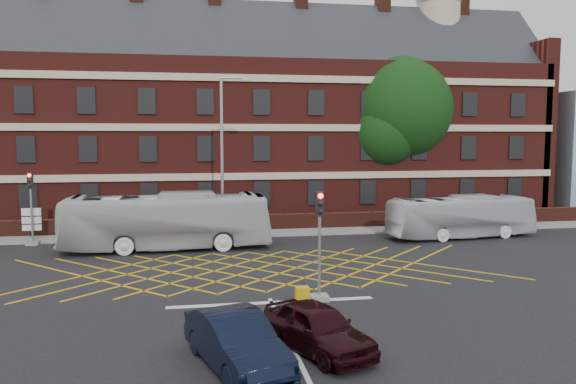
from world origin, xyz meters
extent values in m
plane|color=black|center=(0.00, 0.00, 0.00)|extent=(120.00, 120.00, 0.00)
cube|color=#511914|center=(0.00, 22.00, 6.00)|extent=(50.00, 12.00, 12.00)
cube|color=black|center=(0.00, 22.00, 12.00)|extent=(51.00, 10.61, 10.61)
cube|color=#B7A88C|center=(0.00, 15.92, 7.00)|extent=(50.00, 0.18, 0.50)
cube|color=black|center=(0.00, 15.94, 5.50)|extent=(1.20, 0.14, 1.80)
cube|color=#451B12|center=(-7.00, 22.00, 16.50)|extent=(1.00, 1.40, 3.20)
cylinder|color=#B7A88C|center=(18.00, 22.00, 15.00)|extent=(3.60, 3.60, 6.00)
cube|color=#451B12|center=(0.00, 13.00, 0.55)|extent=(56.00, 0.50, 1.10)
cube|color=slate|center=(0.00, 12.00, 0.06)|extent=(60.00, 3.00, 0.12)
cube|color=#CC990C|center=(0.00, 2.00, 0.01)|extent=(8.22, 8.22, 0.02)
cube|color=silver|center=(0.00, -3.50, 0.01)|extent=(8.00, 0.30, 0.02)
cube|color=silver|center=(0.00, -10.00, 0.01)|extent=(0.15, 14.00, 0.02)
imported|color=#BBBCC0|center=(-4.41, 7.57, 1.61)|extent=(11.65, 3.03, 3.23)
imported|color=silver|center=(13.67, 8.27, 1.33)|extent=(9.75, 3.21, 2.67)
imported|color=black|center=(-1.80, -9.36, 0.76)|extent=(2.94, 4.88, 1.52)
imported|color=black|center=(0.69, -8.55, 0.72)|extent=(3.24, 4.55, 1.44)
cylinder|color=black|center=(13.11, 17.88, 3.42)|extent=(0.90, 0.90, 6.84)
sphere|color=black|center=(13.11, 17.88, 8.48)|extent=(8.21, 8.21, 8.21)
sphere|color=black|center=(11.61, 17.08, 6.64)|extent=(5.34, 5.34, 5.34)
sphere|color=black|center=(14.61, 18.68, 7.04)|extent=(4.93, 4.93, 4.93)
cube|color=slate|center=(1.89, -3.46, 0.10)|extent=(0.70, 0.70, 0.20)
cylinder|color=gray|center=(1.89, -3.46, 1.75)|extent=(0.12, 0.12, 3.50)
cube|color=black|center=(1.89, -3.46, 3.80)|extent=(0.30, 0.25, 0.95)
sphere|color=#FF0C05|center=(1.89, -3.60, 4.12)|extent=(0.20, 0.20, 0.20)
cube|color=slate|center=(-12.30, 10.27, 0.10)|extent=(0.70, 0.70, 0.20)
cylinder|color=gray|center=(-12.30, 10.27, 1.75)|extent=(0.12, 0.12, 3.50)
cube|color=black|center=(-12.30, 10.27, 3.80)|extent=(0.30, 0.25, 0.95)
sphere|color=#FF0C05|center=(-12.30, 10.13, 4.12)|extent=(0.20, 0.20, 0.20)
cube|color=slate|center=(-1.16, 9.92, 0.10)|extent=(1.00, 1.00, 0.20)
cylinder|color=gray|center=(-1.16, 9.92, 4.94)|extent=(0.18, 0.18, 9.88)
cylinder|color=gray|center=(-0.46, 9.92, 9.88)|extent=(1.60, 0.12, 0.12)
cube|color=gray|center=(0.34, 9.92, 9.83)|extent=(0.50, 0.20, 0.12)
cylinder|color=gray|center=(-12.45, 10.84, 1.10)|extent=(0.10, 0.10, 2.20)
cube|color=silver|center=(-12.45, 10.76, 1.90)|extent=(1.10, 0.06, 0.45)
cube|color=silver|center=(-12.45, 10.76, 1.40)|extent=(1.10, 0.06, 0.40)
cube|color=silver|center=(-12.45, 10.76, 0.95)|extent=(1.10, 0.06, 0.35)
cube|color=#C3970B|center=(0.91, -4.98, 0.49)|extent=(0.49, 0.38, 0.98)
camera|label=1|loc=(-2.88, -24.38, 6.40)|focal=35.00mm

